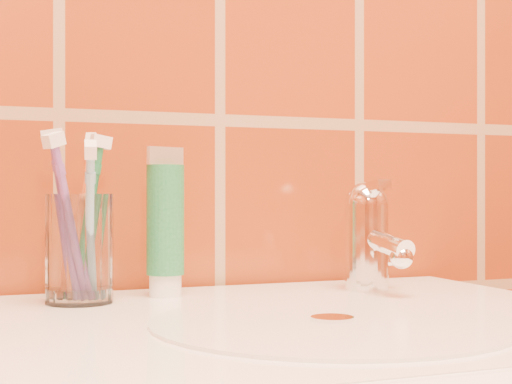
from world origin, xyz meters
name	(u,v)px	position (x,y,z in m)	size (l,w,h in m)	color
glass_tumbler	(80,248)	(-0.18, 1.11, 0.90)	(0.07, 0.07, 0.11)	white
toothpaste_tube	(165,226)	(-0.09, 1.12, 0.92)	(0.04, 0.04, 0.15)	white
faucet	(369,232)	(0.14, 1.09, 0.91)	(0.05, 0.11, 0.12)	white
toothbrush_0	(89,218)	(-0.16, 1.12, 0.93)	(0.05, 0.03, 0.17)	#1C6C3E
toothbrush_1	(66,217)	(-0.19, 1.10, 0.93)	(0.05, 0.03, 0.18)	#72489B
toothbrush_2	(90,226)	(-0.17, 1.07, 0.93)	(0.03, 0.08, 0.16)	#7BB6DC
toothbrush_3	(83,216)	(-0.17, 1.13, 0.93)	(0.05, 0.07, 0.17)	#CE5924
toothbrush_4	(71,221)	(-0.19, 1.09, 0.93)	(0.06, 0.05, 0.17)	#7A4BA2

